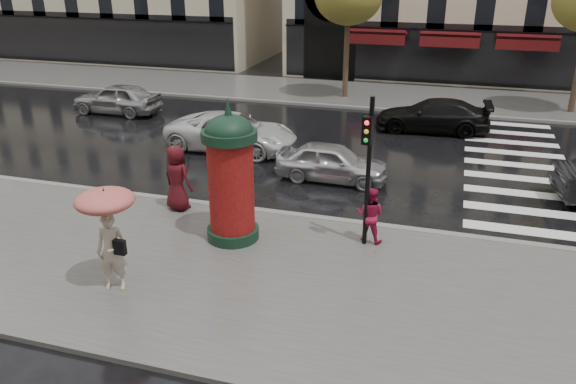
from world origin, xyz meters
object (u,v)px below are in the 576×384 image
(woman_umbrella, at_px, (108,223))
(woman_red, at_px, (370,215))
(traffic_light, at_px, (368,159))
(car_far_silver, at_px, (117,99))
(morris_column, at_px, (231,174))
(car_black, at_px, (433,115))
(car_white, at_px, (232,132))
(man_burgundy, at_px, (177,178))
(car_silver, at_px, (332,162))

(woman_umbrella, distance_m, woman_red, 6.40)
(traffic_light, bearing_deg, car_far_silver, 143.23)
(morris_column, xyz_separation_m, car_black, (4.38, 11.99, -1.22))
(woman_umbrella, relative_size, traffic_light, 0.63)
(car_white, bearing_deg, man_burgundy, -170.84)
(man_burgundy, distance_m, car_silver, 5.36)
(car_silver, bearing_deg, woman_red, -154.35)
(traffic_light, xyz_separation_m, car_white, (-6.25, 6.57, -1.74))
(car_white, height_order, car_far_silver, car_far_silver)
(morris_column, relative_size, car_silver, 1.00)
(morris_column, distance_m, car_black, 12.83)
(woman_umbrella, height_order, morris_column, morris_column)
(car_silver, bearing_deg, traffic_light, -156.61)
(woman_red, xyz_separation_m, man_burgundy, (-5.65, 0.43, 0.22))
(woman_umbrella, xyz_separation_m, morris_column, (1.60, 3.00, 0.20))
(car_far_silver, bearing_deg, car_silver, 65.20)
(woman_red, height_order, car_silver, woman_red)
(car_silver, distance_m, car_far_silver, 13.03)
(man_burgundy, relative_size, car_black, 0.40)
(car_white, bearing_deg, car_silver, -112.62)
(morris_column, bearing_deg, car_black, 69.92)
(woman_umbrella, height_order, man_burgundy, woman_umbrella)
(morris_column, height_order, traffic_light, traffic_light)
(woman_umbrella, height_order, traffic_light, traffic_light)
(woman_red, relative_size, car_black, 0.31)
(car_silver, height_order, car_white, car_white)
(woman_red, height_order, traffic_light, traffic_light)
(morris_column, bearing_deg, car_white, 112.08)
(woman_umbrella, xyz_separation_m, woman_red, (5.04, 3.85, -0.85))
(car_silver, distance_m, car_black, 7.47)
(woman_umbrella, xyz_separation_m, car_white, (-1.30, 10.16, -1.01))
(man_burgundy, bearing_deg, morris_column, 167.88)
(morris_column, xyz_separation_m, traffic_light, (3.34, 0.60, 0.53))
(woman_red, bearing_deg, man_burgundy, 3.25)
(car_black, height_order, car_far_silver, car_far_silver)
(woman_umbrella, bearing_deg, morris_column, 61.90)
(morris_column, distance_m, traffic_light, 3.44)
(woman_umbrella, height_order, car_black, woman_umbrella)
(woman_red, bearing_deg, woman_umbrella, 44.88)
(woman_red, bearing_deg, car_white, -37.32)
(woman_umbrella, xyz_separation_m, car_black, (5.99, 15.00, -1.02))
(woman_umbrella, bearing_deg, woman_red, 37.33)
(morris_column, distance_m, car_silver, 5.47)
(car_white, bearing_deg, car_black, -54.04)
(woman_red, relative_size, car_silver, 0.39)
(man_burgundy, distance_m, car_black, 12.60)
(car_black, bearing_deg, woman_red, -7.99)
(car_silver, height_order, car_black, car_black)
(morris_column, xyz_separation_m, car_white, (-2.91, 7.16, -1.20))
(traffic_light, xyz_separation_m, car_silver, (-1.82, 4.50, -1.80))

